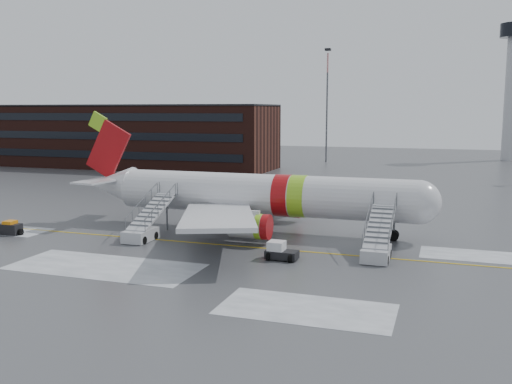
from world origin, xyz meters
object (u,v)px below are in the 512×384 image
(airstair_aft, at_px, (145,227))
(pushback_tug, at_px, (280,251))
(airstair_fwd, at_px, (377,245))
(airliner, at_px, (253,195))
(baggage_tractor, at_px, (10,229))

(airstair_aft, relative_size, pushback_tug, 3.12)
(airstair_fwd, relative_size, airstair_aft, 1.00)
(airliner, xyz_separation_m, baggage_tractor, (-20.48, -8.75, -2.87))
(airliner, relative_size, baggage_tractor, 14.08)
(airliner, distance_m, airstair_aft, 10.49)
(pushback_tug, relative_size, baggage_tractor, 0.99)
(airstair_fwd, relative_size, pushback_tug, 3.12)
(airstair_aft, distance_m, baggage_tractor, 12.83)
(airstair_fwd, height_order, pushback_tug, airstair_fwd)
(airliner, height_order, airstair_aft, airliner)
(airstair_fwd, xyz_separation_m, baggage_tractor, (-32.80, -2.21, -0.52))
(airstair_fwd, distance_m, pushback_tug, 7.51)
(pushback_tug, bearing_deg, airliner, 119.97)
(pushback_tug, distance_m, baggage_tractor, 25.81)
(airstair_fwd, xyz_separation_m, airstair_aft, (-20.18, 0.00, 0.00))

